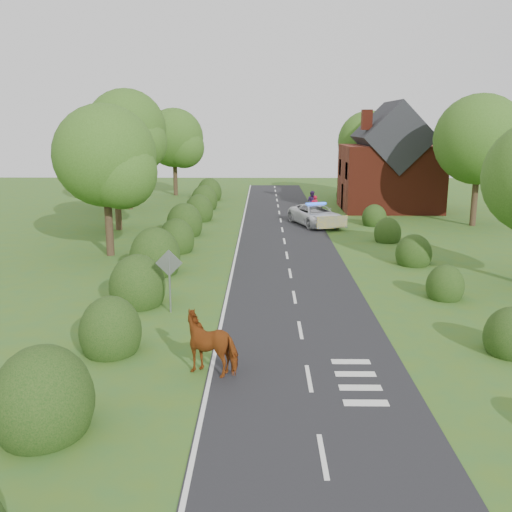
{
  "coord_description": "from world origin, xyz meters",
  "views": [
    {
      "loc": [
        -1.35,
        -19.4,
        7.25
      ],
      "look_at": [
        -1.68,
        6.27,
        1.3
      ],
      "focal_mm": 40.0,
      "sensor_mm": 36.0,
      "label": 1
    }
  ],
  "objects_px": {
    "road_sign": "(169,272)",
    "pedestrian_purple": "(312,202)",
    "police_van": "(316,215)",
    "pedestrian_red": "(315,206)",
    "cow": "(213,347)"
  },
  "relations": [
    {
      "from": "road_sign",
      "to": "pedestrian_red",
      "type": "relative_size",
      "value": 1.47
    },
    {
      "from": "cow",
      "to": "police_van",
      "type": "relative_size",
      "value": 0.35
    },
    {
      "from": "road_sign",
      "to": "pedestrian_purple",
      "type": "xyz_separation_m",
      "value": [
        7.75,
        26.39,
        -0.75
      ]
    },
    {
      "from": "police_van",
      "to": "pedestrian_purple",
      "type": "xyz_separation_m",
      "value": [
        0.25,
        6.49,
        0.13
      ]
    },
    {
      "from": "cow",
      "to": "pedestrian_red",
      "type": "bearing_deg",
      "value": -173.19
    },
    {
      "from": "police_van",
      "to": "cow",
      "type": "bearing_deg",
      "value": -120.73
    },
    {
      "from": "pedestrian_purple",
      "to": "cow",
      "type": "bearing_deg",
      "value": 121.71
    },
    {
      "from": "police_van",
      "to": "pedestrian_purple",
      "type": "height_order",
      "value": "pedestrian_purple"
    },
    {
      "from": "cow",
      "to": "pedestrian_red",
      "type": "distance_m",
      "value": 29.78
    },
    {
      "from": "pedestrian_purple",
      "to": "pedestrian_red",
      "type": "bearing_deg",
      "value": 131.91
    },
    {
      "from": "road_sign",
      "to": "pedestrian_red",
      "type": "xyz_separation_m",
      "value": [
        7.76,
        23.81,
        -0.79
      ]
    },
    {
      "from": "pedestrian_red",
      "to": "pedestrian_purple",
      "type": "bearing_deg",
      "value": -105.04
    },
    {
      "from": "road_sign",
      "to": "police_van",
      "type": "bearing_deg",
      "value": 69.34
    },
    {
      "from": "road_sign",
      "to": "pedestrian_red",
      "type": "height_order",
      "value": "road_sign"
    },
    {
      "from": "road_sign",
      "to": "pedestrian_red",
      "type": "distance_m",
      "value": 25.06
    }
  ]
}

